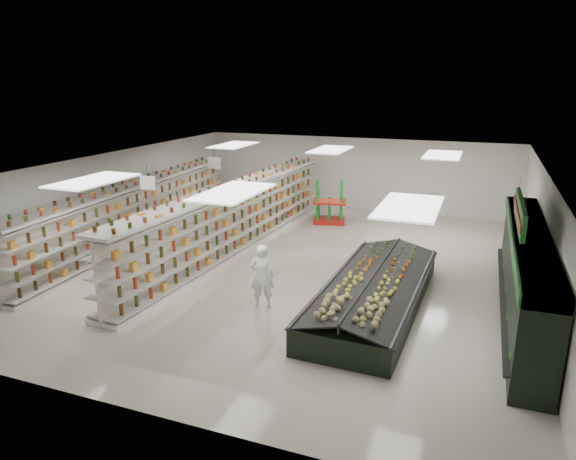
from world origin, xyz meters
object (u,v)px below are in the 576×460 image
at_px(produce_island, 374,291).
at_px(soda_endcap, 330,204).
at_px(gondola_left, 137,215).
at_px(shopper_background, 213,210).
at_px(gondola_center, 235,220).
at_px(shopper_main, 262,276).

distance_m(produce_island, soda_endcap, 8.09).
relative_size(gondola_left, soda_endcap, 7.34).
relative_size(soda_endcap, shopper_background, 1.02).
bearing_deg(soda_endcap, shopper_background, -144.98).
bearing_deg(produce_island, soda_endcap, 114.62).
distance_m(gondola_center, soda_endcap, 4.86).
bearing_deg(gondola_center, shopper_background, 139.84).
xyz_separation_m(gondola_left, soda_endcap, (5.80, 4.82, -0.16)).
relative_size(gondola_center, produce_island, 1.99).
bearing_deg(shopper_main, gondola_center, -77.36).
xyz_separation_m(shopper_main, shopper_background, (-4.55, 5.70, -0.02)).
relative_size(soda_endcap, shopper_main, 0.99).
relative_size(gondola_left, shopper_background, 7.49).
distance_m(gondola_center, shopper_main, 4.87).
height_order(gondola_left, gondola_center, gondola_center).
distance_m(gondola_center, shopper_background, 2.47).
bearing_deg(gondola_center, shopper_main, -52.57).
bearing_deg(gondola_left, shopper_background, 44.71).
xyz_separation_m(gondola_left, shopper_main, (6.48, -3.58, -0.13)).
height_order(soda_endcap, shopper_main, shopper_main).
relative_size(produce_island, soda_endcap, 3.89).
distance_m(produce_island, shopper_background, 8.60).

